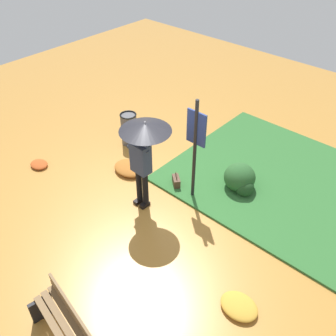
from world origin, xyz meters
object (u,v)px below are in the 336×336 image
(person_with_umbrella, at_px, (143,143))
(handbag, at_px, (176,182))
(park_bench, at_px, (67,326))
(info_sign_post, at_px, (196,140))
(trash_bin, at_px, (129,129))

(person_with_umbrella, bearing_deg, handbag, 85.13)
(person_with_umbrella, height_order, park_bench, person_with_umbrella)
(person_with_umbrella, distance_m, info_sign_post, 1.03)
(handbag, relative_size, park_bench, 0.26)
(info_sign_post, height_order, handbag, info_sign_post)
(trash_bin, bearing_deg, info_sign_post, -11.64)
(info_sign_post, bearing_deg, handbag, 179.32)
(handbag, distance_m, trash_bin, 2.09)
(handbag, distance_m, park_bench, 3.87)
(park_bench, bearing_deg, info_sign_post, 100.43)
(handbag, xyz_separation_m, park_bench, (1.15, -3.68, 0.28))
(person_with_umbrella, distance_m, trash_bin, 2.63)
(trash_bin, bearing_deg, person_with_umbrella, -35.39)
(info_sign_post, distance_m, handbag, 1.40)
(park_bench, xyz_separation_m, trash_bin, (-3.16, 4.19, 0.02))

